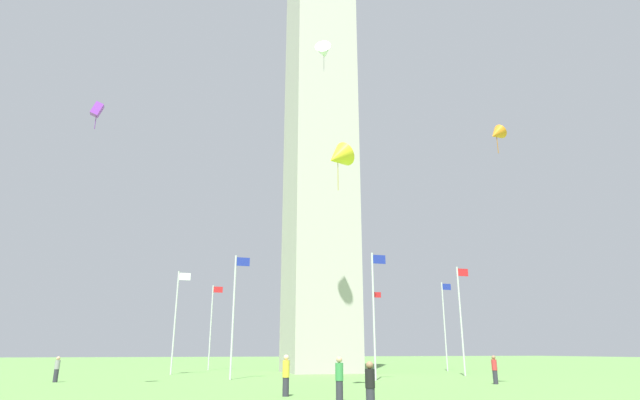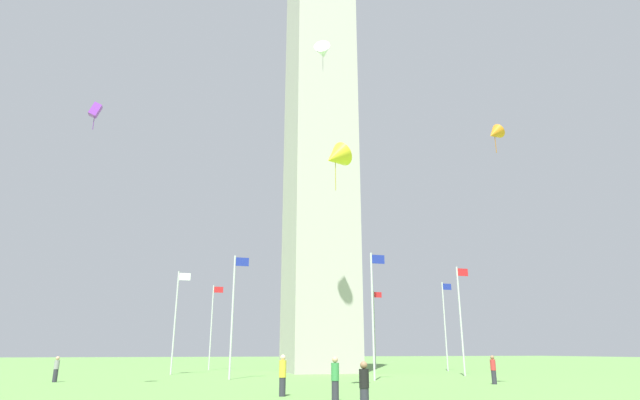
{
  "view_description": "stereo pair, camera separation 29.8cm",
  "coord_description": "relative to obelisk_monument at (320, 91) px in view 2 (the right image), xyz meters",
  "views": [
    {
      "loc": [
        -14.08,
        -47.12,
        1.96
      ],
      "look_at": [
        0.0,
        0.0,
        16.7
      ],
      "focal_mm": 28.26,
      "sensor_mm": 36.0,
      "label": 1
    },
    {
      "loc": [
        -13.79,
        -47.2,
        1.96
      ],
      "look_at": [
        0.0,
        0.0,
        16.7
      ],
      "focal_mm": 28.26,
      "sensor_mm": 36.0,
      "label": 2
    }
  ],
  "objects": [
    {
      "name": "ground_plane",
      "position": [
        0.0,
        0.0,
        -29.1
      ],
      "size": [
        260.0,
        260.0,
        0.0
      ],
      "primitive_type": "plane",
      "color": "#609347"
    },
    {
      "name": "obelisk_monument",
      "position": [
        0.0,
        0.0,
        0.0
      ],
      "size": [
        6.4,
        6.4,
        58.21
      ],
      "color": "#B7B2A8",
      "rests_on": "ground"
    },
    {
      "name": "flagpole_n",
      "position": [
        13.37,
        0.0,
        -24.3
      ],
      "size": [
        1.12,
        0.14,
        8.83
      ],
      "color": "silver",
      "rests_on": "ground"
    },
    {
      "name": "flagpole_ne",
      "position": [
        9.47,
        9.41,
        -24.3
      ],
      "size": [
        1.12,
        0.14,
        8.83
      ],
      "color": "silver",
      "rests_on": "ground"
    },
    {
      "name": "flagpole_e",
      "position": [
        0.05,
        13.31,
        -24.3
      ],
      "size": [
        1.12,
        0.14,
        8.83
      ],
      "color": "silver",
      "rests_on": "ground"
    },
    {
      "name": "flagpole_se",
      "position": [
        -9.36,
        9.41,
        -24.3
      ],
      "size": [
        1.12,
        0.14,
        8.83
      ],
      "color": "silver",
      "rests_on": "ground"
    },
    {
      "name": "flagpole_s",
      "position": [
        -13.26,
        0.0,
        -24.3
      ],
      "size": [
        1.12,
        0.14,
        8.83
      ],
      "color": "silver",
      "rests_on": "ground"
    },
    {
      "name": "flagpole_sw",
      "position": [
        -9.36,
        -9.41,
        -24.3
      ],
      "size": [
        1.12,
        0.14,
        8.83
      ],
      "color": "silver",
      "rests_on": "ground"
    },
    {
      "name": "flagpole_w",
      "position": [
        0.05,
        -13.31,
        -24.3
      ],
      "size": [
        1.12,
        0.14,
        8.83
      ],
      "color": "silver",
      "rests_on": "ground"
    },
    {
      "name": "flagpole_nw",
      "position": [
        9.47,
        -9.41,
        -24.3
      ],
      "size": [
        1.12,
        0.14,
        8.83
      ],
      "color": "silver",
      "rests_on": "ground"
    },
    {
      "name": "person_red_shirt",
      "position": [
        5.46,
        -19.08,
        -28.27
      ],
      "size": [
        0.32,
        0.32,
        1.68
      ],
      "rotation": [
        0.0,
        0.0,
        1.27
      ],
      "color": "#2D2D38",
      "rests_on": "ground"
    },
    {
      "name": "person_green_shirt",
      "position": [
        -7.22,
        -26.88,
        -28.25
      ],
      "size": [
        0.32,
        0.32,
        1.73
      ],
      "rotation": [
        0.0,
        0.0,
        1.72
      ],
      "color": "#2D2D38",
      "rests_on": "ground"
    },
    {
      "name": "person_yellow_shirt",
      "position": [
        -8.69,
        -23.73,
        -28.22
      ],
      "size": [
        0.32,
        0.32,
        1.78
      ],
      "rotation": [
        0.0,
        0.0,
        0.73
      ],
      "color": "#2D2D38",
      "rests_on": "ground"
    },
    {
      "name": "person_black_shirt",
      "position": [
        -7.58,
        -31.03,
        -28.3
      ],
      "size": [
        0.32,
        0.32,
        1.62
      ],
      "rotation": [
        0.0,
        0.0,
        1.35
      ],
      "color": "#2D2D38",
      "rests_on": "ground"
    },
    {
      "name": "person_gray_shirt",
      "position": [
        -20.61,
        -9.27,
        -28.31
      ],
      "size": [
        0.32,
        0.32,
        1.6
      ],
      "rotation": [
        0.0,
        0.0,
        0.07
      ],
      "color": "#2D2D38",
      "rests_on": "ground"
    },
    {
      "name": "kite_white_delta",
      "position": [
        -3.46,
        -12.71,
        -3.65
      ],
      "size": [
        1.81,
        1.91,
        2.61
      ],
      "color": "white"
    },
    {
      "name": "kite_yellow_delta",
      "position": [
        -5.49,
        -21.91,
        -16.64
      ],
      "size": [
        2.19,
        1.94,
        2.9
      ],
      "color": "yellow"
    },
    {
      "name": "kite_purple_box",
      "position": [
        -18.92,
        -18.04,
        -13.73
      ],
      "size": [
        0.71,
        0.47,
        1.68
      ],
      "color": "purple"
    },
    {
      "name": "kite_orange_delta",
      "position": [
        3.64,
        -24.04,
        -14.94
      ],
      "size": [
        1.2,
        0.96,
        1.79
      ],
      "color": "orange"
    }
  ]
}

